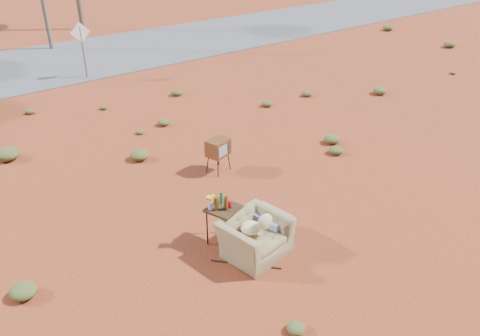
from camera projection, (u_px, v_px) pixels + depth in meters
ground at (251, 231)px, 9.63m from camera, size 140.00×140.00×0.00m
highway at (25, 68)px, 19.91m from camera, size 140.00×7.00×0.04m
armchair at (257, 230)px, 8.84m from camera, size 1.47×1.06×1.04m
tv_unit at (218, 148)px, 11.59m from camera, size 0.63×0.55×0.87m
side_table at (220, 207)px, 8.90m from camera, size 0.72×0.72×1.13m
rusty_bar at (246, 264)px, 8.68m from camera, size 0.90×1.03×0.04m
road_sign at (81, 40)px, 17.98m from camera, size 0.78×0.06×2.19m
scrub_patch at (118, 160)px, 12.14m from camera, size 17.49×8.07×0.33m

